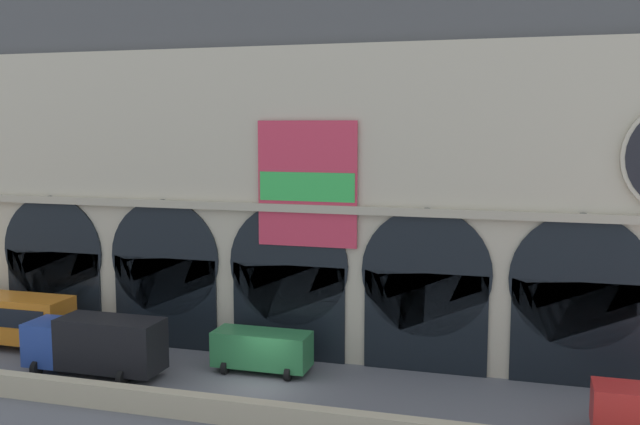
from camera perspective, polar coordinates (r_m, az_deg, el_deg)
The scene contains 5 objects.
ground_plane at distance 37.36m, azimuth -5.01°, elevation -13.70°, with size 200.00×200.00×0.00m, color slate.
quay_parapet_wall at distance 33.55m, azimuth -7.72°, elevation -15.16°, with size 90.00×0.70×1.13m, color #BCAD8C.
station_building at distance 42.05m, azimuth -1.42°, elevation 2.89°, with size 47.61×5.27×20.95m.
box_truck_midwest at distance 40.39m, azimuth -17.26°, elevation -9.85°, with size 7.50×2.91×3.12m.
van_center at distance 39.35m, azimuth -4.60°, elevation -10.70°, with size 5.20×2.48×2.20m.
Camera 1 is at (12.85, -32.52, 13.15)m, focal length 40.56 mm.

